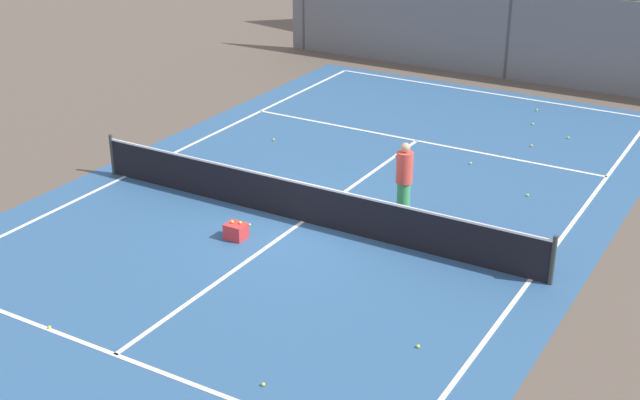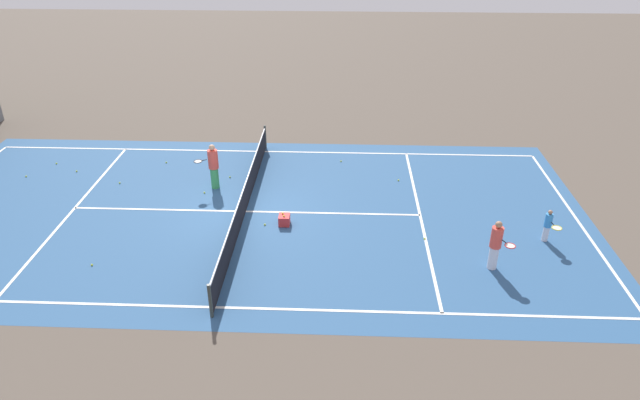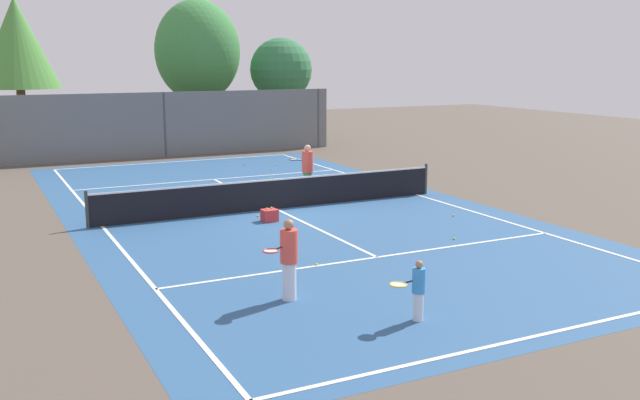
# 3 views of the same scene
# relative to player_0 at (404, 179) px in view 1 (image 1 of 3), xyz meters

# --- Properties ---
(ground_plane) EXTENTS (80.00, 80.00, 0.00)m
(ground_plane) POSITION_rel_player_0_xyz_m (-1.87, -1.50, -0.95)
(ground_plane) COLOR brown
(court_surface) EXTENTS (13.00, 25.00, 0.01)m
(court_surface) POSITION_rel_player_0_xyz_m (-1.87, -1.50, -0.95)
(court_surface) COLOR #2D5684
(court_surface) RESTS_ON ground_plane
(tennis_net) EXTENTS (11.90, 0.10, 1.10)m
(tennis_net) POSITION_rel_player_0_xyz_m (-1.87, -1.50, -0.44)
(tennis_net) COLOR #333833
(tennis_net) RESTS_ON ground_plane
(perimeter_fence) EXTENTS (18.00, 0.12, 3.20)m
(perimeter_fence) POSITION_rel_player_0_xyz_m (-1.87, 12.50, 0.65)
(perimeter_fence) COLOR slate
(perimeter_fence) RESTS_ON ground_plane
(player_0) EXTENTS (0.73, 0.94, 1.85)m
(player_0) POSITION_rel_player_0_xyz_m (0.00, 0.00, 0.00)
(player_0) COLOR #3FA559
(player_0) RESTS_ON ground_plane
(ball_crate) EXTENTS (0.45, 0.38, 0.43)m
(ball_crate) POSITION_rel_player_0_xyz_m (-2.71, -3.02, -0.77)
(ball_crate) COLOR red
(ball_crate) RESTS_ON ground_plane
(tennis_ball_0) EXTENTS (0.07, 0.07, 0.07)m
(tennis_ball_0) POSITION_rel_player_0_xyz_m (0.62, 8.02, -0.92)
(tennis_ball_0) COLOR #CCE533
(tennis_ball_0) RESTS_ON ground_plane
(tennis_ball_1) EXTENTS (0.07, 0.07, 0.07)m
(tennis_ball_1) POSITION_rel_player_0_xyz_m (-0.51, 0.33, -0.92)
(tennis_ball_1) COLOR #CCE533
(tennis_ball_1) RESTS_ON ground_plane
(tennis_ball_2) EXTENTS (0.07, 0.07, 0.07)m
(tennis_ball_2) POSITION_rel_player_0_xyz_m (0.90, -0.42, -0.92)
(tennis_ball_2) COLOR #CCE533
(tennis_ball_2) RESTS_ON ground_plane
(tennis_ball_3) EXTENTS (0.07, 0.07, 0.07)m
(tennis_ball_3) POSITION_rel_player_0_xyz_m (-5.50, 2.79, -0.92)
(tennis_ball_3) COLOR #CCE533
(tennis_ball_3) RESTS_ON ground_plane
(tennis_ball_4) EXTENTS (0.07, 0.07, 0.07)m
(tennis_ball_4) POSITION_rel_player_0_xyz_m (-3.52, -7.87, -0.92)
(tennis_ball_4) COLOR #CCE533
(tennis_ball_4) RESTS_ON ground_plane
(tennis_ball_5) EXTENTS (0.07, 0.07, 0.07)m
(tennis_ball_5) POSITION_rel_player_0_xyz_m (2.67, -4.97, -0.92)
(tennis_ball_5) COLOR #CCE533
(tennis_ball_5) RESTS_ON ground_plane
(tennis_ball_6) EXTENTS (0.07, 0.07, 0.07)m
(tennis_ball_6) POSITION_rel_player_0_xyz_m (2.22, 2.61, -0.92)
(tennis_ball_6) COLOR #CCE533
(tennis_ball_6) RESTS_ON ground_plane
(tennis_ball_7) EXTENTS (0.07, 0.07, 0.07)m
(tennis_ball_7) POSITION_rel_player_0_xyz_m (0.30, 9.43, -0.92)
(tennis_ball_7) COLOR #CCE533
(tennis_ball_7) RESTS_ON ground_plane
(tennis_ball_8) EXTENTS (0.07, 0.07, 0.07)m
(tennis_ball_8) POSITION_rel_player_0_xyz_m (1.18, 6.13, -0.92)
(tennis_ball_8) COLOR #CCE533
(tennis_ball_8) RESTS_ON ground_plane
(tennis_ball_9) EXTENTS (0.07, 0.07, 0.07)m
(tennis_ball_9) POSITION_rel_player_0_xyz_m (-2.82, -2.34, -0.92)
(tennis_ball_9) COLOR #CCE533
(tennis_ball_9) RESTS_ON ground_plane
(tennis_ball_10) EXTENTS (0.07, 0.07, 0.07)m
(tennis_ball_10) POSITION_rel_player_0_xyz_m (0.18, 3.93, -0.92)
(tennis_ball_10) COLOR #CCE533
(tennis_ball_10) RESTS_ON ground_plane
(tennis_ball_11) EXTENTS (0.07, 0.07, 0.07)m
(tennis_ball_11) POSITION_rel_player_0_xyz_m (1.91, 7.33, -0.92)
(tennis_ball_11) COLOR #CCE533
(tennis_ball_11) RESTS_ON ground_plane
(tennis_ball_12) EXTENTS (0.07, 0.07, 0.07)m
(tennis_ball_12) POSITION_rel_player_0_xyz_m (0.91, -7.33, -0.92)
(tennis_ball_12) COLOR #CCE533
(tennis_ball_12) RESTS_ON ground_plane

